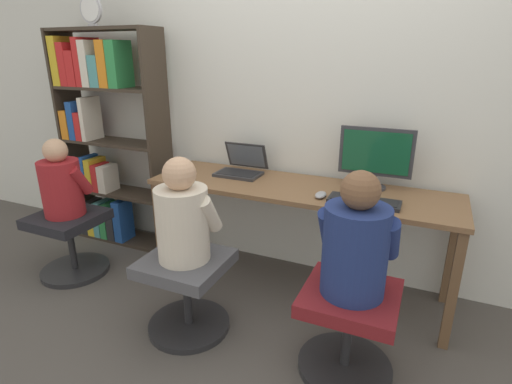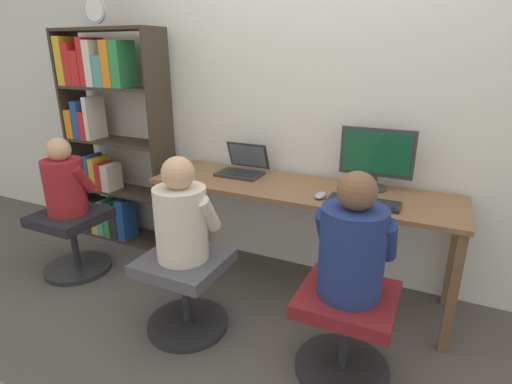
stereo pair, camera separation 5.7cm
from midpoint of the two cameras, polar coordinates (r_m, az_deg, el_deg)
name	(u,v)px [view 1 (the left image)]	position (r m, az deg, el deg)	size (l,w,h in m)	color
ground_plane	(282,308)	(2.68, 3.04, -16.26)	(14.00, 14.00, 0.00)	#4C4742
wall_back	(318,93)	(2.78, 8.29, 13.86)	(10.00, 0.05, 2.60)	silver
desk	(299,199)	(2.60, 5.51, -0.93)	(1.98, 0.56, 0.74)	brown
desktop_monitor	(375,157)	(2.57, 16.09, 4.86)	(0.45, 0.16, 0.39)	#333338
laptop	(241,168)	(2.82, -2.72, 3.49)	(0.31, 0.28, 0.21)	#2D2D30
keyboard	(364,201)	(2.35, 14.51, -1.29)	(0.40, 0.15, 0.03)	#232326
computer_mouse_by_keyboard	(321,195)	(2.40, 8.56, -0.41)	(0.06, 0.11, 0.03)	#99999E
office_chair_left	(348,325)	(2.14, 12.24, -18.02)	(0.48, 0.48, 0.47)	#262628
office_chair_right	(187,287)	(2.40, -10.53, -13.24)	(0.48, 0.48, 0.47)	#262628
person_at_monitor	(356,243)	(1.91, 13.23, -7.13)	(0.37, 0.31, 0.61)	navy
person_at_laptop	(183,217)	(2.20, -11.17, -3.49)	(0.35, 0.30, 0.58)	beige
bookshelf	(102,139)	(3.53, -21.62, 7.00)	(0.93, 0.28, 1.73)	#382D23
desk_clock	(91,10)	(3.35, -23.00, 22.84)	(0.19, 0.03, 0.21)	#B2B2B7
office_chair_side	(70,239)	(3.23, -25.45, -6.02)	(0.48, 0.48, 0.47)	#262628
person_near_shelf	(61,183)	(3.09, -26.52, 1.13)	(0.33, 0.28, 0.55)	maroon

